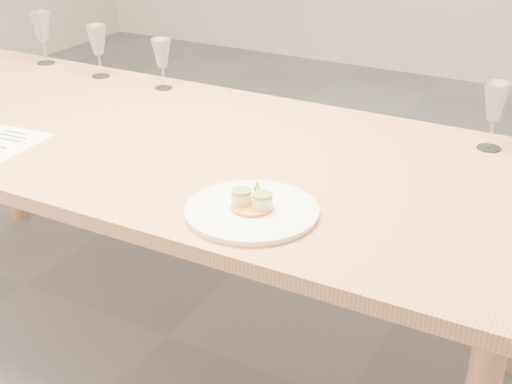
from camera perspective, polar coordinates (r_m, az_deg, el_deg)
The scene contains 7 objects.
ground at distance 2.54m, azimuth -7.16°, elevation -11.37°, with size 7.00×7.00×0.00m, color slate.
dining_table at distance 2.20m, azimuth -8.13°, elevation 2.95°, with size 2.40×1.00×0.75m.
dinner_plate at distance 1.67m, azimuth -0.32°, elevation -1.44°, with size 0.32×0.32×0.08m.
wine_glass_0 at distance 2.98m, azimuth -16.80°, elevation 12.51°, with size 0.08×0.08×0.21m.
wine_glass_1 at distance 2.74m, azimuth -12.57°, elevation 11.71°, with size 0.08×0.08×0.19m.
wine_glass_2 at distance 2.56m, azimuth -7.56°, elevation 10.87°, with size 0.07×0.07×0.18m.
wine_glass_3 at distance 2.11m, azimuth 18.61°, elevation 6.74°, with size 0.08×0.08×0.19m.
Camera 1 is at (1.24, -1.60, 1.53)m, focal length 50.00 mm.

